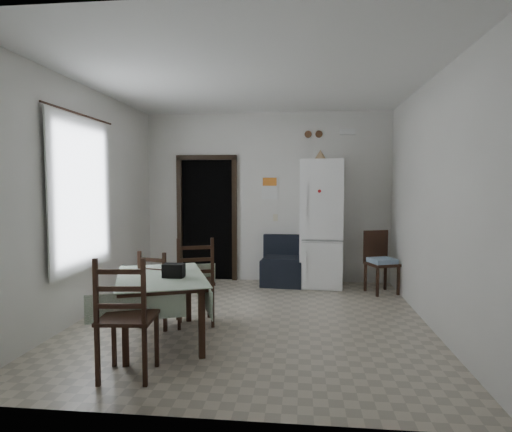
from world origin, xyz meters
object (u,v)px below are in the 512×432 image
Objects in this scene: fridge at (322,223)px; dining_table at (161,308)px; dining_chair_far_right at (194,280)px; corner_chair at (382,262)px; dining_chair_near_head at (128,316)px; navy_seat at (283,261)px; dining_chair_far_left at (160,288)px.

fridge is 3.33m from dining_table.
dining_chair_far_right is at bearing 48.95° from dining_table.
dining_chair_far_right is (-1.59, -2.12, -0.51)m from fridge.
corner_chair is 0.90× the size of dining_chair_near_head.
navy_seat is 0.61× the size of dining_table.
navy_seat is 2.61m from dining_chair_far_left.
navy_seat is 0.86× the size of corner_chair.
dining_table is 0.65m from dining_chair_far_right.
dining_table is 0.88m from dining_chair_near_head.
dining_table is at bearing -108.32° from navy_seat.
dining_chair_far_right reaches higher than dining_chair_far_left.
fridge is at bearing 35.00° from dining_table.
dining_chair_far_left is 0.40m from dining_chair_far_right.
dining_chair_far_right is at bearing -122.43° from fridge.
corner_chair is at bearing 19.23° from dining_table.
dining_chair_near_head is (-0.00, -0.86, 0.18)m from dining_table.
navy_seat is at bearing -113.41° from dining_chair_near_head.
fridge is 4.04m from dining_chair_near_head.
fridge is at bearing 4.97° from navy_seat.
navy_seat is at bearing 144.16° from corner_chair.
dining_chair_near_head reaches higher than corner_chair.
dining_chair_far_right reaches higher than navy_seat.
dining_chair_far_left is 1.35m from dining_chair_near_head.
dining_chair_far_right is 0.99× the size of dining_chair_near_head.
fridge is at bearing 134.94° from corner_chair.
dining_chair_near_head is (-1.17, -3.57, 0.12)m from navy_seat.
navy_seat is at bearing 45.34° from dining_table.
fridge is 2.17× the size of corner_chair.
dining_chair_far_left is at bearing -2.80° from dining_chair_far_right.
dining_chair_far_left is 0.86× the size of dining_chair_far_right.
dining_chair_far_left is (-1.98, -2.24, -0.58)m from fridge.
fridge reaches higher than corner_chair.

